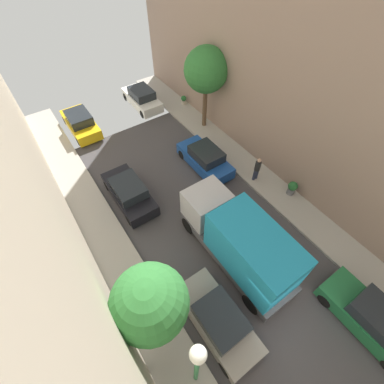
% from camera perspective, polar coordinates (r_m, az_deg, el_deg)
% --- Properties ---
extents(ground, '(32.00, 32.00, 0.00)m').
position_cam_1_polar(ground, '(13.89, 17.63, -22.48)').
color(ground, '#423F42').
extents(sidewalk_left, '(2.00, 44.00, 0.15)m').
position_cam_1_polar(sidewalk_left, '(12.77, -1.26, -35.70)').
color(sidewalk_left, '#A8A399').
rests_on(sidewalk_left, ground).
extents(sidewalk_right, '(2.00, 44.00, 0.15)m').
position_cam_1_polar(sidewalk_right, '(16.40, 29.79, -10.80)').
color(sidewalk_right, '#A8A399').
rests_on(sidewalk_right, ground).
extents(parked_car_left_2, '(1.78, 4.20, 1.57)m').
position_cam_1_polar(parked_car_left_2, '(12.50, 5.63, -25.63)').
color(parked_car_left_2, gray).
rests_on(parked_car_left_2, ground).
extents(parked_car_left_3, '(1.78, 4.20, 1.57)m').
position_cam_1_polar(parked_car_left_3, '(16.09, -13.31, -0.11)').
color(parked_car_left_3, black).
rests_on(parked_car_left_3, ground).
extents(parked_car_left_4, '(1.78, 4.20, 1.57)m').
position_cam_1_polar(parked_car_left_4, '(22.29, -22.77, 13.50)').
color(parked_car_left_4, gold).
rests_on(parked_car_left_4, ground).
extents(parked_car_right_1, '(1.78, 4.20, 1.57)m').
position_cam_1_polar(parked_car_right_1, '(14.61, 34.07, -21.49)').
color(parked_car_right_1, '#1E6638').
rests_on(parked_car_right_1, ground).
extents(parked_car_right_2, '(1.78, 4.20, 1.57)m').
position_cam_1_polar(parked_car_right_2, '(17.65, 2.84, 7.12)').
color(parked_car_right_2, '#194799').
rests_on(parked_car_right_2, ground).
extents(parked_car_right_3, '(1.78, 4.20, 1.57)m').
position_cam_1_polar(parked_car_right_3, '(23.87, -10.68, 19.15)').
color(parked_car_right_3, white).
rests_on(parked_car_right_3, ground).
extents(delivery_truck, '(2.26, 6.60, 3.38)m').
position_cam_1_polar(delivery_truck, '(12.80, 10.17, -10.40)').
color(delivery_truck, '#4C4C51').
rests_on(delivery_truck, ground).
extents(pedestrian, '(0.40, 0.36, 1.72)m').
position_cam_1_polar(pedestrian, '(16.98, 13.79, 4.92)').
color(pedestrian, '#2D334C').
rests_on(pedestrian, sidewalk_right).
extents(street_tree_1, '(2.98, 2.98, 5.83)m').
position_cam_1_polar(street_tree_1, '(19.23, 3.06, 24.59)').
color(street_tree_1, brown).
rests_on(street_tree_1, sidewalk_right).
extents(street_tree_2, '(2.61, 2.61, 5.10)m').
position_cam_1_polar(street_tree_2, '(9.40, -9.03, -22.45)').
color(street_tree_2, brown).
rests_on(street_tree_2, sidewalk_left).
extents(potted_plant_2, '(0.56, 0.56, 0.94)m').
position_cam_1_polar(potted_plant_2, '(17.07, 20.68, 0.88)').
color(potted_plant_2, slate).
rests_on(potted_plant_2, sidewalk_right).
extents(potted_plant_4, '(0.41, 0.41, 0.67)m').
position_cam_1_polar(potted_plant_4, '(13.04, -12.76, -23.36)').
color(potted_plant_4, '#B2A899').
rests_on(potted_plant_4, sidewalk_left).
extents(potted_plant_5, '(0.44, 0.44, 0.73)m').
position_cam_1_polar(potted_plant_5, '(23.67, -1.79, 19.15)').
color(potted_plant_5, '#B2A899').
rests_on(potted_plant_5, sidewalk_right).
extents(lamp_post, '(0.44, 0.44, 5.69)m').
position_cam_1_polar(lamp_post, '(8.99, 1.09, -33.02)').
color(lamp_post, '#26723F').
rests_on(lamp_post, sidewalk_left).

